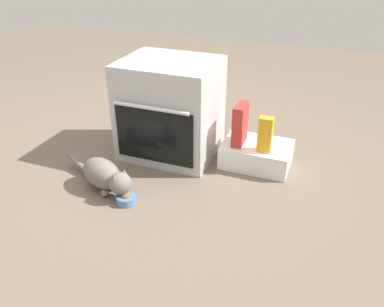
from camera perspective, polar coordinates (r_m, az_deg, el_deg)
name	(u,v)px	position (r m, az deg, el deg)	size (l,w,h in m)	color
ground	(136,184)	(2.56, -8.09, -4.35)	(8.00, 8.00, 0.00)	#6B5B4C
oven	(170,109)	(2.76, -3.17, 6.50)	(0.64, 0.58, 0.68)	#B7BABF
pantry_cabinet	(256,154)	(2.74, 9.36, -0.10)	(0.46, 0.33, 0.16)	white
food_bowl	(126,199)	(2.39, -9.59, -6.50)	(0.12, 0.12, 0.07)	#4C7AB7
cat	(105,175)	(2.49, -12.59, -3.07)	(0.61, 0.32, 0.20)	slate
cereal_box	(240,124)	(2.64, 7.02, 4.26)	(0.07, 0.18, 0.28)	#B72D28
juice_carton	(265,135)	(2.57, 10.61, 2.71)	(0.09, 0.06, 0.24)	orange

